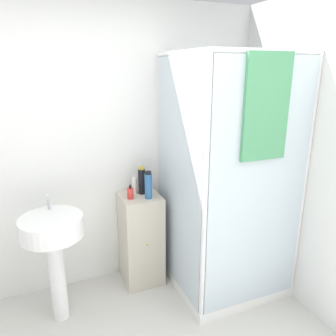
{
  "coord_description": "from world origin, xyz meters",
  "views": [
    {
      "loc": [
        -0.29,
        -1.12,
        1.95
      ],
      "look_at": [
        0.62,
        1.11,
        1.21
      ],
      "focal_mm": 35.0,
      "sensor_mm": 36.0,
      "label": 1
    }
  ],
  "objects_px": {
    "shampoo_bottle_tall_black": "(142,181)",
    "shampoo_bottle_blue": "(148,185)",
    "sink": "(53,240)",
    "soap_dispenser": "(130,193)",
    "lotion_bottle_white": "(135,185)"
  },
  "relations": [
    {
      "from": "soap_dispenser",
      "to": "shampoo_bottle_tall_black",
      "type": "height_order",
      "value": "shampoo_bottle_tall_black"
    },
    {
      "from": "sink",
      "to": "shampoo_bottle_blue",
      "type": "relative_size",
      "value": 4.16
    },
    {
      "from": "sink",
      "to": "soap_dispenser",
      "type": "height_order",
      "value": "sink"
    },
    {
      "from": "shampoo_bottle_tall_black",
      "to": "shampoo_bottle_blue",
      "type": "xyz_separation_m",
      "value": [
        0.02,
        -0.13,
        -0.0
      ]
    },
    {
      "from": "shampoo_bottle_tall_black",
      "to": "lotion_bottle_white",
      "type": "height_order",
      "value": "shampoo_bottle_tall_black"
    },
    {
      "from": "shampoo_bottle_tall_black",
      "to": "shampoo_bottle_blue",
      "type": "height_order",
      "value": "shampoo_bottle_tall_black"
    },
    {
      "from": "lotion_bottle_white",
      "to": "shampoo_bottle_tall_black",
      "type": "bearing_deg",
      "value": -28.05
    },
    {
      "from": "shampoo_bottle_blue",
      "to": "lotion_bottle_white",
      "type": "distance_m",
      "value": 0.18
    },
    {
      "from": "shampoo_bottle_tall_black",
      "to": "shampoo_bottle_blue",
      "type": "bearing_deg",
      "value": -81.65
    },
    {
      "from": "sink",
      "to": "shampoo_bottle_blue",
      "type": "distance_m",
      "value": 0.88
    },
    {
      "from": "soap_dispenser",
      "to": "shampoo_bottle_blue",
      "type": "relative_size",
      "value": 0.52
    },
    {
      "from": "shampoo_bottle_blue",
      "to": "lotion_bottle_white",
      "type": "bearing_deg",
      "value": 116.11
    },
    {
      "from": "soap_dispenser",
      "to": "shampoo_bottle_tall_black",
      "type": "xyz_separation_m",
      "value": [
        0.13,
        0.08,
        0.07
      ]
    },
    {
      "from": "soap_dispenser",
      "to": "lotion_bottle_white",
      "type": "xyz_separation_m",
      "value": [
        0.07,
        0.11,
        0.03
      ]
    },
    {
      "from": "sink",
      "to": "lotion_bottle_white",
      "type": "height_order",
      "value": "lotion_bottle_white"
    }
  ]
}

